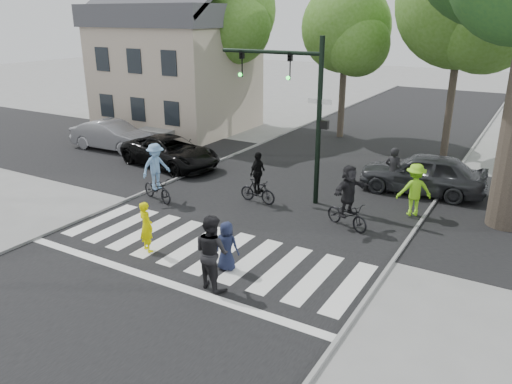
% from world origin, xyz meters
% --- Properties ---
extents(ground, '(120.00, 120.00, 0.00)m').
position_xyz_m(ground, '(0.00, 0.00, 0.00)').
color(ground, gray).
rests_on(ground, ground).
extents(road_stem, '(10.00, 70.00, 0.01)m').
position_xyz_m(road_stem, '(0.00, 5.00, 0.01)').
color(road_stem, black).
rests_on(road_stem, ground).
extents(road_cross, '(70.00, 10.00, 0.01)m').
position_xyz_m(road_cross, '(0.00, 8.00, 0.01)').
color(road_cross, black).
rests_on(road_cross, ground).
extents(curb_left, '(0.10, 70.00, 0.10)m').
position_xyz_m(curb_left, '(-5.05, 5.00, 0.05)').
color(curb_left, gray).
rests_on(curb_left, ground).
extents(curb_right, '(0.10, 70.00, 0.10)m').
position_xyz_m(curb_right, '(5.05, 5.00, 0.05)').
color(curb_right, gray).
rests_on(curb_right, ground).
extents(crosswalk, '(10.00, 3.85, 0.01)m').
position_xyz_m(crosswalk, '(0.00, 0.66, 0.01)').
color(crosswalk, silver).
rests_on(crosswalk, ground).
extents(traffic_signal, '(4.45, 0.29, 6.00)m').
position_xyz_m(traffic_signal, '(0.35, 6.20, 3.90)').
color(traffic_signal, black).
rests_on(traffic_signal, ground).
extents(bg_tree_0, '(5.46, 5.20, 8.97)m').
position_xyz_m(bg_tree_0, '(-13.74, 16.00, 6.14)').
color(bg_tree_0, brown).
rests_on(bg_tree_0, ground).
extents(bg_tree_1, '(6.09, 5.80, 9.80)m').
position_xyz_m(bg_tree_1, '(-8.70, 15.48, 6.65)').
color(bg_tree_1, brown).
rests_on(bg_tree_1, ground).
extents(bg_tree_2, '(5.04, 4.80, 8.40)m').
position_xyz_m(bg_tree_2, '(-1.76, 16.62, 5.78)').
color(bg_tree_2, brown).
rests_on(bg_tree_2, ground).
extents(bg_tree_3, '(6.30, 6.00, 10.20)m').
position_xyz_m(bg_tree_3, '(4.31, 15.27, 6.94)').
color(bg_tree_3, brown).
rests_on(bg_tree_3, ground).
extents(house, '(8.40, 8.10, 8.82)m').
position_xyz_m(house, '(-11.49, 13.98, 3.80)').
color(house, '#C2B29B').
rests_on(house, ground).
extents(pedestrian_woman, '(0.66, 0.54, 1.55)m').
position_xyz_m(pedestrian_woman, '(-1.49, 0.01, 0.78)').
color(pedestrian_woman, '#F7F100').
rests_on(pedestrian_woman, ground).
extents(pedestrian_child, '(0.74, 0.54, 1.40)m').
position_xyz_m(pedestrian_child, '(1.19, 0.25, 0.70)').
color(pedestrian_child, '#1B213D').
rests_on(pedestrian_child, ground).
extents(pedestrian_adult, '(1.14, 0.99, 2.00)m').
position_xyz_m(pedestrian_adult, '(1.39, -0.73, 1.00)').
color(pedestrian_adult, black).
rests_on(pedestrian_adult, ground).
extents(cyclist_left, '(1.85, 1.28, 2.22)m').
position_xyz_m(cyclist_left, '(-4.07, 3.44, 0.96)').
color(cyclist_left, black).
rests_on(cyclist_left, ground).
extents(cyclist_mid, '(1.51, 0.92, 1.95)m').
position_xyz_m(cyclist_mid, '(-0.70, 5.16, 0.80)').
color(cyclist_mid, black).
rests_on(cyclist_mid, ground).
extents(cyclist_right, '(1.79, 1.65, 2.15)m').
position_xyz_m(cyclist_right, '(3.01, 4.66, 0.96)').
color(cyclist_right, black).
rests_on(cyclist_right, ground).
extents(car_suv, '(5.34, 3.12, 1.40)m').
position_xyz_m(car_suv, '(-6.54, 7.20, 0.70)').
color(car_suv, black).
rests_on(car_suv, ground).
extents(car_silver, '(4.63, 1.84, 1.50)m').
position_xyz_m(car_silver, '(-11.14, 8.08, 0.75)').
color(car_silver, gray).
rests_on(car_silver, ground).
extents(car_grey, '(4.92, 2.32, 1.62)m').
position_xyz_m(car_grey, '(4.30, 9.37, 0.81)').
color(car_grey, '#303235').
rests_on(car_grey, ground).
extents(bystander_hivis, '(1.39, 1.22, 1.87)m').
position_xyz_m(bystander_hivis, '(4.60, 6.87, 0.93)').
color(bystander_hivis, '#8BE81E').
rests_on(bystander_hivis, ground).
extents(bystander_dark, '(0.73, 0.52, 1.88)m').
position_xyz_m(bystander_dark, '(3.34, 8.68, 0.94)').
color(bystander_dark, black).
rests_on(bystander_dark, ground).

